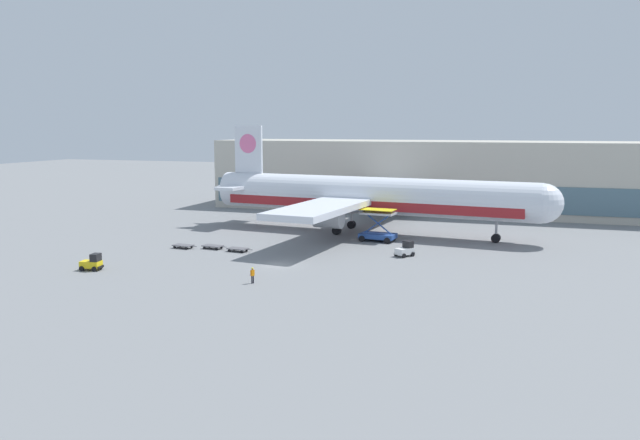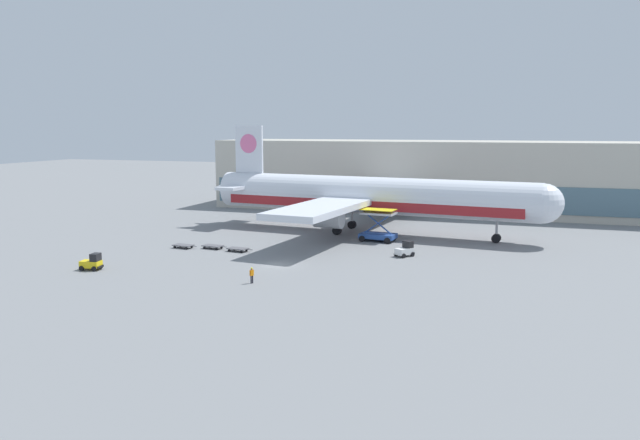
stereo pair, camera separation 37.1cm
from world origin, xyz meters
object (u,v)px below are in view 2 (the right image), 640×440
object	(u,v)px
baggage_dolly_third	(238,249)
baggage_tug_mid	(405,250)
traffic_cone_near	(252,272)
scissor_lift_loader	(378,229)
baggage_dolly_second	(213,246)
ground_crew_near	(252,274)
baggage_tug_foreground	(92,263)
airplane_main	(365,197)
baggage_dolly_lead	(183,245)

from	to	relation	value
baggage_dolly_third	baggage_tug_mid	bearing A→B (deg)	16.96
traffic_cone_near	scissor_lift_loader	bearing A→B (deg)	71.13
baggage_dolly_second	ground_crew_near	bearing A→B (deg)	-43.83
baggage_tug_foreground	baggage_tug_mid	world-z (taller)	same
traffic_cone_near	baggage_tug_mid	bearing A→B (deg)	47.41
baggage_tug_foreground	traffic_cone_near	bearing A→B (deg)	2.16
airplane_main	scissor_lift_loader	world-z (taller)	airplane_main
baggage_dolly_lead	baggage_tug_foreground	bearing A→B (deg)	-95.52
baggage_tug_foreground	baggage_dolly_third	distance (m)	19.25
airplane_main	ground_crew_near	distance (m)	35.82
baggage_tug_foreground	baggage_dolly_second	xyz separation A→B (m)	(7.37, 16.10, -0.49)
airplane_main	traffic_cone_near	distance (m)	32.73
baggage_tug_foreground	baggage_tug_mid	size ratio (longest dim) A/B	0.94
baggage_dolly_second	traffic_cone_near	world-z (taller)	traffic_cone_near
baggage_dolly_second	traffic_cone_near	size ratio (longest dim) A/B	6.04
airplane_main	baggage_dolly_lead	world-z (taller)	airplane_main
airplane_main	baggage_dolly_second	world-z (taller)	airplane_main
scissor_lift_loader	baggage_tug_mid	size ratio (longest dim) A/B	1.95
baggage_tug_foreground	baggage_dolly_second	distance (m)	17.71
baggage_dolly_second	ground_crew_near	distance (m)	20.78
scissor_lift_loader	baggage_dolly_lead	distance (m)	28.29
baggage_tug_mid	traffic_cone_near	bearing A→B (deg)	172.04
ground_crew_near	baggage_tug_foreground	bearing A→B (deg)	118.33
baggage_tug_foreground	baggage_dolly_second	bearing A→B (deg)	56.90
scissor_lift_loader	baggage_tug_foreground	size ratio (longest dim) A/B	2.08
baggage_dolly_second	traffic_cone_near	bearing A→B (deg)	-40.54
baggage_dolly_second	baggage_dolly_third	distance (m)	4.21
baggage_tug_mid	baggage_dolly_second	xyz separation A→B (m)	(-26.33, -3.43, -0.49)
baggage_tug_foreground	baggage_dolly_lead	bearing A→B (deg)	69.53
baggage_dolly_lead	ground_crew_near	world-z (taller)	ground_crew_near
baggage_dolly_lead	traffic_cone_near	bearing A→B (deg)	-29.77
baggage_dolly_third	traffic_cone_near	distance (m)	14.01
baggage_dolly_third	ground_crew_near	world-z (taller)	ground_crew_near
baggage_tug_foreground	baggage_dolly_third	xyz separation A→B (m)	(11.52, 15.41, -0.49)
baggage_tug_mid	traffic_cone_near	distance (m)	21.66
baggage_tug_mid	traffic_cone_near	size ratio (longest dim) A/B	4.51
baggage_tug_foreground	ground_crew_near	world-z (taller)	baggage_tug_foreground
airplane_main	baggage_tug_mid	bearing A→B (deg)	-52.86
scissor_lift_loader	traffic_cone_near	size ratio (longest dim) A/B	8.80
ground_crew_near	traffic_cone_near	size ratio (longest dim) A/B	2.85
scissor_lift_loader	traffic_cone_near	bearing A→B (deg)	-102.96
baggage_dolly_second	baggage_dolly_third	bearing A→B (deg)	-2.94
scissor_lift_loader	ground_crew_near	xyz separation A→B (m)	(-7.14, -29.01, -0.81)
baggage_tug_mid	baggage_dolly_lead	distance (m)	30.79
baggage_dolly_second	baggage_dolly_lead	bearing A→B (deg)	-160.99
baggage_dolly_third	traffic_cone_near	bearing A→B (deg)	-51.11
baggage_dolly_third	ground_crew_near	bearing A→B (deg)	-52.75
airplane_main	ground_crew_near	bearing A→B (deg)	-89.58
airplane_main	baggage_dolly_third	bearing A→B (deg)	-116.06
baggage_tug_mid	baggage_dolly_second	size ratio (longest dim) A/B	0.75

